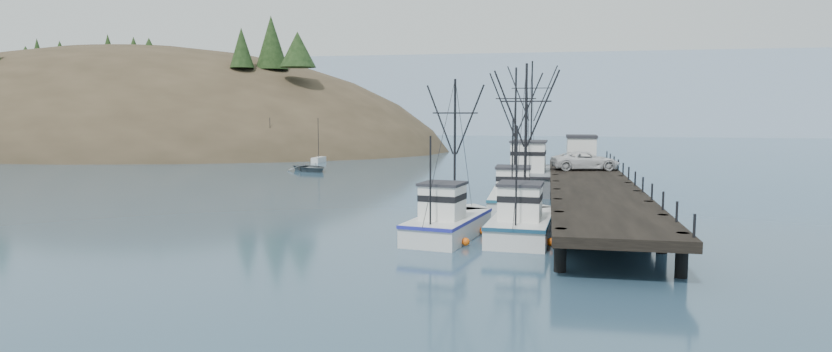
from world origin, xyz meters
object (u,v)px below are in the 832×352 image
at_px(pickup_truck, 586,161).
at_px(motorboat, 310,171).
at_px(pier_shed, 581,149).
at_px(trawler_mid, 450,223).
at_px(work_vessel, 529,176).
at_px(pier, 592,186).
at_px(trawler_near, 522,222).
at_px(trawler_far, 514,198).

xyz_separation_m(pickup_truck, motorboat, (-31.15, 13.73, -2.82)).
relative_size(pier_shed, motorboat, 0.56).
height_order(pickup_truck, motorboat, pickup_truck).
bearing_deg(trawler_mid, work_vessel, 80.67).
height_order(pier, work_vessel, work_vessel).
relative_size(pier, trawler_near, 4.24).
height_order(trawler_mid, pickup_truck, trawler_mid).
bearing_deg(pier, motorboat, 142.94).
distance_m(trawler_far, pier_shed, 20.30).
bearing_deg(pier_shed, work_vessel, -124.55).
bearing_deg(trawler_mid, pier, 55.66).
xyz_separation_m(work_vessel, pickup_truck, (4.94, -1.09, 1.60)).
distance_m(trawler_mid, pickup_truck, 24.30).
relative_size(trawler_mid, motorboat, 1.65).
xyz_separation_m(work_vessel, motorboat, (-26.21, 12.64, -1.23)).
height_order(trawler_near, pickup_truck, trawler_near).
bearing_deg(motorboat, pier, -87.54).
xyz_separation_m(pier, work_vessel, (-4.87, 10.83, -0.46)).
height_order(pier, pickup_truck, pickup_truck).
bearing_deg(trawler_near, pier, 68.85).
distance_m(trawler_mid, motorboat, 42.61).
distance_m(pier, trawler_mid, 15.54).
xyz_separation_m(pier_shed, pickup_truck, (-0.00, -8.26, -0.59)).
relative_size(trawler_mid, trawler_far, 0.88).
distance_m(trawler_near, motorboat, 44.20).
bearing_deg(trawler_near, trawler_far, 95.69).
bearing_deg(motorboat, trawler_mid, -108.87).
bearing_deg(pickup_truck, work_vessel, 64.40).
height_order(trawler_near, trawler_far, trawler_far).
relative_size(trawler_near, pickup_truck, 1.75).
bearing_deg(trawler_near, work_vessel, 90.65).
relative_size(trawler_near, work_vessel, 0.72).
height_order(trawler_far, pier_shed, trawler_far).
bearing_deg(pier, pier_shed, 89.78).
bearing_deg(pier_shed, trawler_near, -98.89).
distance_m(trawler_near, trawler_mid, 4.23).
bearing_deg(pier, pickup_truck, 89.59).
distance_m(trawler_near, pickup_truck, 22.25).
bearing_deg(trawler_mid, trawler_near, 12.14).
relative_size(pier, work_vessel, 3.06).
bearing_deg(trawler_near, pickup_truck, 77.81).
relative_size(trawler_mid, pickup_truck, 1.60).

